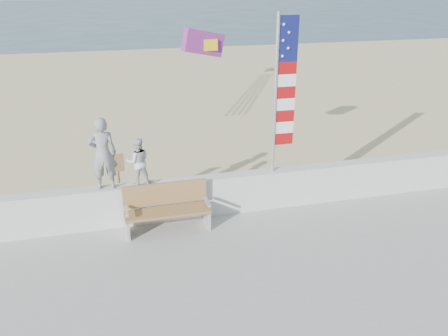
{
  "coord_description": "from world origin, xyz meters",
  "views": [
    {
      "loc": [
        -2.22,
        -7.46,
        5.27
      ],
      "look_at": [
        0.2,
        1.8,
        1.35
      ],
      "focal_mm": 38.0,
      "sensor_mm": 36.0,
      "label": 1
    }
  ],
  "objects_px": {
    "child": "(138,162)",
    "flag": "(281,88)",
    "adult": "(103,154)",
    "bench": "(167,207)"
  },
  "relations": [
    {
      "from": "child",
      "to": "flag",
      "type": "height_order",
      "value": "flag"
    },
    {
      "from": "child",
      "to": "flag",
      "type": "bearing_deg",
      "value": 177.76
    },
    {
      "from": "child",
      "to": "flag",
      "type": "xyz_separation_m",
      "value": [
        3.15,
        -0.0,
        1.39
      ]
    },
    {
      "from": "adult",
      "to": "child",
      "type": "relative_size",
      "value": 1.48
    },
    {
      "from": "child",
      "to": "bench",
      "type": "bearing_deg",
      "value": 135.64
    },
    {
      "from": "adult",
      "to": "flag",
      "type": "xyz_separation_m",
      "value": [
        3.85,
        -0.0,
        1.14
      ]
    },
    {
      "from": "adult",
      "to": "flag",
      "type": "relative_size",
      "value": 0.44
    },
    {
      "from": "adult",
      "to": "flag",
      "type": "bearing_deg",
      "value": -176.75
    },
    {
      "from": "adult",
      "to": "bench",
      "type": "height_order",
      "value": "adult"
    },
    {
      "from": "child",
      "to": "flag",
      "type": "distance_m",
      "value": 3.45
    }
  ]
}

